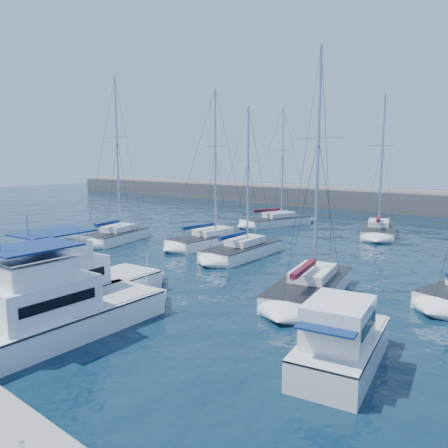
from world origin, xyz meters
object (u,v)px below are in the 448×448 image
Objects in this scene: motor_yacht_stbd_inner at (54,312)px; sailboat_mid_c at (242,250)px; sailboat_mid_b at (210,240)px; sailboat_back_a at (276,221)px; sailboat_back_b at (378,230)px; motor_yacht_stbd_outer at (341,345)px; sailboat_mid_a at (116,236)px; sailboat_mid_d at (310,287)px; motor_yacht_port_inner at (71,288)px.

motor_yacht_stbd_inner is 0.77× the size of sailboat_mid_c.
sailboat_mid_b is 1.02× the size of sailboat_back_a.
sailboat_mid_b is 0.97× the size of sailboat_back_b.
sailboat_mid_a is at bearing 149.21° from motor_yacht_stbd_outer.
sailboat_mid_b is 5.47m from sailboat_mid_c.
sailboat_back_b is (12.06, 0.81, 0.01)m from sailboat_back_a.
sailboat_mid_a is 23.00m from sailboat_mid_d.
sailboat_mid_c is (-0.59, 15.83, -0.63)m from motor_yacht_port_inner.
sailboat_mid_d is 27.43m from sailboat_back_a.
sailboat_mid_d is at bearing -36.35° from sailboat_back_a.
sailboat_back_a is at bearing 116.40° from motor_yacht_stbd_outer.
motor_yacht_stbd_inner reaches higher than motor_yacht_stbd_outer.
motor_yacht_port_inner is at bearing -116.02° from sailboat_back_b.
sailboat_back_b is at bearing 84.28° from motor_yacht_stbd_inner.
sailboat_back_b is at bearing 61.75° from sailboat_mid_b.
sailboat_mid_b is 14.52m from sailboat_back_a.
motor_yacht_stbd_outer is 0.51× the size of sailboat_mid_c.
sailboat_mid_a is at bearing 133.52° from motor_yacht_stbd_inner.
sailboat_mid_b is at bearing 11.32° from sailboat_mid_a.
motor_yacht_stbd_inner is 35.41m from sailboat_back_b.
sailboat_mid_a reaches higher than motor_yacht_stbd_inner.
motor_yacht_stbd_inner is 0.67× the size of sailboat_back_a.
sailboat_back_b is (4.97, 17.04, 0.02)m from sailboat_mid_c.
sailboat_mid_a is at bearing 159.17° from sailboat_mid_d.
sailboat_back_a is 12.09m from sailboat_back_b.
motor_yacht_stbd_inner is at bearing -128.07° from sailboat_mid_d.
motor_yacht_stbd_inner is at bearing -48.50° from motor_yacht_port_inner.
motor_yacht_stbd_outer is 0.43× the size of sailboat_back_b.
motor_yacht_stbd_outer is (13.90, 2.75, -0.19)m from motor_yacht_port_inner.
sailboat_mid_a reaches higher than sailboat_mid_d.
sailboat_mid_c is (13.47, 2.44, -0.05)m from sailboat_mid_a.
motor_yacht_port_inner is 19.42m from sailboat_mid_a.
sailboat_mid_b is 18.25m from sailboat_back_b.
sailboat_back_b is at bearing 97.59° from motor_yacht_stbd_outer.
sailboat_mid_a is 26.82m from sailboat_back_b.
motor_yacht_stbd_inner is 21.88m from sailboat_mid_b.
sailboat_mid_a is (-14.06, 13.39, -0.58)m from motor_yacht_port_inner.
sailboat_back_a is at bearing 103.71° from motor_yacht_stbd_inner.
sailboat_back_a is (-21.59, 29.31, -0.43)m from motor_yacht_stbd_outer.
motor_yacht_stbd_inner is 12.37m from motor_yacht_stbd_outer.
motor_yacht_port_inner is at bearing -178.77° from motor_yacht_stbd_outer.
sailboat_mid_a is 1.28× the size of sailboat_mid_c.
motor_yacht_port_inner is at bearing -66.59° from sailboat_mid_b.
sailboat_mid_b reaches higher than motor_yacht_stbd_inner.
motor_yacht_port_inner is at bearing -143.36° from sailboat_mid_d.
sailboat_mid_a is (-16.76, 15.88, -0.58)m from motor_yacht_stbd_inner.
sailboat_back_a is at bearing 114.14° from sailboat_mid_d.
sailboat_mid_a is at bearing -91.88° from sailboat_back_a.
sailboat_back_b reaches higher than motor_yacht_stbd_inner.
motor_yacht_stbd_outer is 0.40× the size of sailboat_mid_a.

